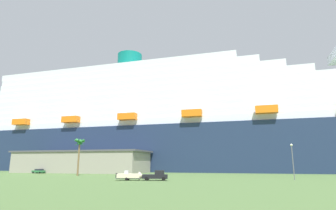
{
  "coord_description": "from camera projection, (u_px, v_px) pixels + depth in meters",
  "views": [
    {
      "loc": [
        21.8,
        -69.85,
        3.89
      ],
      "look_at": [
        0.77,
        23.83,
        24.2
      ],
      "focal_mm": 29.18,
      "sensor_mm": 36.0,
      "label": 1
    }
  ],
  "objects": [
    {
      "name": "palm_tree",
      "position": [
        79.0,
        145.0,
        84.54
      ],
      "size": [
        3.37,
        3.41,
        11.25
      ],
      "color": "brown",
      "rests_on": "ground_plane"
    },
    {
      "name": "ground_plane",
      "position": [
        170.0,
        174.0,
        99.18
      ],
      "size": [
        600.0,
        600.0,
        0.0
      ],
      "primitive_type": "plane",
      "color": "#4C6B38"
    },
    {
      "name": "cruise_ship",
      "position": [
        194.0,
        128.0,
        127.36
      ],
      "size": [
        290.05,
        52.6,
        67.56
      ],
      "color": "#1E2D4C",
      "rests_on": "ground_plane"
    },
    {
      "name": "pickup_truck",
      "position": [
        156.0,
        176.0,
        60.88
      ],
      "size": [
        5.85,
        2.99,
        2.2
      ],
      "color": "black",
      "rests_on": "ground_plane"
    },
    {
      "name": "street_lamp",
      "position": [
        292.0,
        156.0,
        62.49
      ],
      "size": [
        0.56,
        0.56,
        8.16
      ],
      "color": "slate",
      "rests_on": "ground_plane"
    },
    {
      "name": "terminal_building",
      "position": [
        82.0,
        162.0,
        108.91
      ],
      "size": [
        54.73,
        22.14,
        8.46
      ],
      "color": "gray",
      "rests_on": "ground_plane"
    },
    {
      "name": "parked_car_green_wagon",
      "position": [
        39.0,
        171.0,
        101.31
      ],
      "size": [
        4.92,
        2.49,
        1.58
      ],
      "color": "#2D723F",
      "rests_on": "ground_plane"
    },
    {
      "name": "small_boat_on_trailer",
      "position": [
        132.0,
        176.0,
        61.18
      ],
      "size": [
        7.04,
        2.88,
        2.15
      ],
      "color": "#595960",
      "rests_on": "ground_plane"
    }
  ]
}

